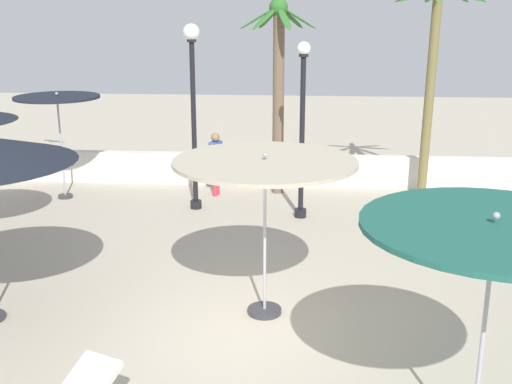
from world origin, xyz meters
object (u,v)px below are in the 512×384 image
(palm_tree_0, at_px, (433,60))
(lamp_post_1, at_px, (193,95))
(lamp_post_0, at_px, (302,123))
(patio_umbrella_2, at_px, (57,102))
(patio_umbrella_4, at_px, (494,239))
(patio_umbrella_1, at_px, (265,170))
(guest_1, at_px, (216,158))
(palm_tree_1, at_px, (278,77))

(palm_tree_0, xyz_separation_m, lamp_post_1, (-5.85, -1.56, -0.71))
(lamp_post_0, bearing_deg, palm_tree_0, 32.39)
(lamp_post_1, bearing_deg, patio_umbrella_2, 169.81)
(patio_umbrella_4, bearing_deg, patio_umbrella_2, 131.16)
(patio_umbrella_2, height_order, lamp_post_0, lamp_post_0)
(patio_umbrella_1, height_order, guest_1, patio_umbrella_1)
(palm_tree_1, bearing_deg, guest_1, -165.29)
(patio_umbrella_2, distance_m, palm_tree_1, 5.66)
(patio_umbrella_1, bearing_deg, lamp_post_1, 110.50)
(patio_umbrella_1, bearing_deg, patio_umbrella_2, 132.46)
(patio_umbrella_4, distance_m, lamp_post_0, 8.48)
(guest_1, bearing_deg, palm_tree_0, 4.00)
(patio_umbrella_2, bearing_deg, lamp_post_1, -10.19)
(patio_umbrella_2, distance_m, lamp_post_1, 3.66)
(patio_umbrella_2, distance_m, lamp_post_0, 6.30)
(patio_umbrella_2, xyz_separation_m, lamp_post_0, (6.19, -1.14, -0.25))
(patio_umbrella_1, bearing_deg, patio_umbrella_4, -51.54)
(palm_tree_1, xyz_separation_m, lamp_post_1, (-1.95, -1.60, -0.28))
(patio_umbrella_1, height_order, palm_tree_0, palm_tree_0)
(patio_umbrella_4, xyz_separation_m, guest_1, (-4.26, 9.90, -1.51))
(patio_umbrella_1, distance_m, patio_umbrella_4, 4.07)
(lamp_post_1, bearing_deg, lamp_post_0, -10.71)
(patio_umbrella_1, relative_size, lamp_post_0, 0.69)
(patio_umbrella_2, xyz_separation_m, lamp_post_1, (3.59, -0.65, 0.31))
(patio_umbrella_2, height_order, patio_umbrella_4, patio_umbrella_4)
(palm_tree_0, bearing_deg, patio_umbrella_4, -96.90)
(patio_umbrella_2, relative_size, guest_1, 1.64)
(lamp_post_0, bearing_deg, patio_umbrella_4, -76.37)
(lamp_post_0, height_order, guest_1, lamp_post_0)
(palm_tree_1, bearing_deg, lamp_post_1, -140.67)
(guest_1, bearing_deg, lamp_post_0, -36.51)
(lamp_post_0, xyz_separation_m, lamp_post_1, (-2.60, 0.49, 0.57))
(palm_tree_0, xyz_separation_m, palm_tree_1, (-3.89, 0.04, -0.44))
(palm_tree_1, bearing_deg, palm_tree_0, -0.54)
(patio_umbrella_2, height_order, palm_tree_0, palm_tree_0)
(lamp_post_0, bearing_deg, palm_tree_1, 107.28)
(palm_tree_1, height_order, lamp_post_1, palm_tree_1)
(lamp_post_0, distance_m, guest_1, 3.07)
(patio_umbrella_2, relative_size, lamp_post_1, 0.62)
(patio_umbrella_4, distance_m, palm_tree_0, 10.41)
(patio_umbrella_4, relative_size, palm_tree_0, 0.51)
(patio_umbrella_4, height_order, guest_1, patio_umbrella_4)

